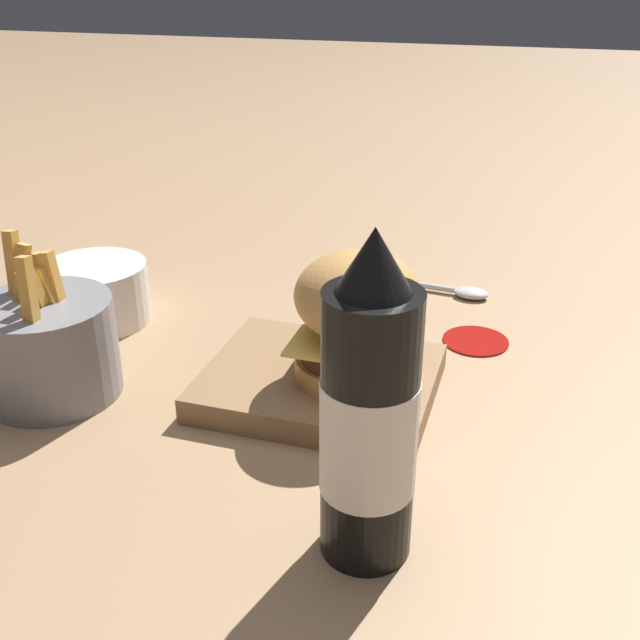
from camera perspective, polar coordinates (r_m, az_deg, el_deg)
name	(u,v)px	position (r m, az deg, el deg)	size (l,w,h in m)	color
ground_plane	(298,418)	(0.64, -1.69, -7.50)	(6.00, 6.00, 0.00)	#9E7A56
serving_board	(320,382)	(0.67, 0.00, -4.75)	(0.20, 0.17, 0.02)	olive
burger	(358,316)	(0.63, 2.88, 0.34)	(0.11, 0.11, 0.11)	tan
ketchup_bottle	(369,420)	(0.46, 3.76, -7.60)	(0.06, 0.06, 0.22)	black
fries_basket	(48,346)	(0.70, -20.01, -1.87)	(0.12, 0.12, 0.14)	slate
side_bowl	(96,292)	(0.83, -16.69, 2.08)	(0.11, 0.11, 0.06)	silver
spoon	(446,289)	(0.88, 9.59, 2.34)	(0.17, 0.03, 0.01)	silver
ketchup_puddle	(476,340)	(0.78, 11.77, -1.51)	(0.07, 0.07, 0.00)	#9E140F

